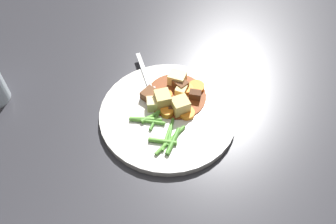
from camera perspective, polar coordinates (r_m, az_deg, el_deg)
The scene contains 27 objects.
ground_plane at distance 0.73m, azimuth -0.00°, elevation -0.72°, with size 3.00×3.00×0.00m, color #2D2D33.
dinner_plate at distance 0.72m, azimuth -0.00°, elevation -0.36°, with size 0.28×0.28×0.01m, color white.
stew_sauce at distance 0.74m, azimuth 1.32°, elevation 2.73°, with size 0.13×0.13×0.00m, color brown.
carrot_slice_0 at distance 0.71m, azimuth 3.08°, elevation -0.17°, with size 0.03×0.03×0.01m, color orange.
carrot_slice_1 at distance 0.76m, azimuth 4.69°, elevation 4.11°, with size 0.04×0.04×0.01m, color orange.
carrot_slice_2 at distance 0.75m, azimuth 3.03°, elevation 3.76°, with size 0.03×0.03×0.01m, color orange.
carrot_slice_3 at distance 0.71m, azimuth -0.04°, elevation -0.01°, with size 0.03×0.03×0.01m, color orange.
carrot_slice_4 at distance 0.74m, azimuth -0.37°, elevation 2.83°, with size 0.03×0.03×0.01m, color orange.
potato_chunk_0 at distance 0.71m, azimuth 2.04°, elevation 1.01°, with size 0.03×0.03×0.03m, color #DBBC6B.
potato_chunk_1 at distance 0.71m, azimuth -0.88°, elevation 1.99°, with size 0.03×0.03×0.04m, color #DBBC6B.
potato_chunk_2 at distance 0.76m, azimuth 1.50°, elevation 5.50°, with size 0.04×0.03×0.03m, color #EAD68C.
potato_chunk_3 at distance 0.72m, azimuth -2.36°, elevation 1.34°, with size 0.02×0.03×0.02m, color #EAD68C.
potato_chunk_4 at distance 0.74m, azimuth 2.16°, elevation 3.50°, with size 0.02×0.02×0.02m, color #E5CC7A.
meat_chunk_0 at distance 0.72m, azimuth 0.78°, elevation 0.83°, with size 0.02×0.02×0.02m, color #56331E.
meat_chunk_1 at distance 0.75m, azimuth 2.00°, elevation 4.48°, with size 0.03×0.02×0.02m, color brown.
meat_chunk_2 at distance 0.74m, azimuth -2.98°, elevation 2.83°, with size 0.03×0.03×0.02m, color brown.
meat_chunk_3 at distance 0.74m, azimuth 4.47°, elevation 2.77°, with size 0.02×0.02×0.02m, color #4C2B19.
green_bean_0 at distance 0.70m, azimuth -3.44°, elevation -1.52°, with size 0.01×0.01×0.07m, color #599E38.
green_bean_1 at distance 0.67m, azimuth 0.38°, elevation -4.64°, with size 0.01×0.01×0.08m, color #599E38.
green_bean_2 at distance 0.70m, azimuth -2.05°, elevation -1.11°, with size 0.01×0.01×0.06m, color #4C8E33.
green_bean_3 at distance 0.68m, azimuth 0.39°, elevation -3.26°, with size 0.01×0.01×0.07m, color #4C8E33.
green_bean_4 at distance 0.67m, azimuth -0.88°, elevation -4.84°, with size 0.01×0.01×0.06m, color #599E38.
green_bean_5 at distance 0.67m, azimuth -0.24°, elevation -4.29°, with size 0.01×0.01×0.06m, color #599E38.
green_bean_6 at distance 0.70m, azimuth -3.68°, elevation -1.19°, with size 0.01×0.01×0.06m, color #66AD42.
green_bean_7 at distance 0.67m, azimuth 0.84°, elevation -4.82°, with size 0.01×0.01×0.06m, color #4C8E33.
green_bean_8 at distance 0.71m, azimuth -2.67°, elevation -0.68°, with size 0.01×0.01×0.05m, color #599E38.
fork at distance 0.77m, azimuth -3.35°, elevation 5.10°, with size 0.15×0.12×0.00m.
Camera 1 is at (-0.41, -0.17, 0.58)m, focal length 37.08 mm.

